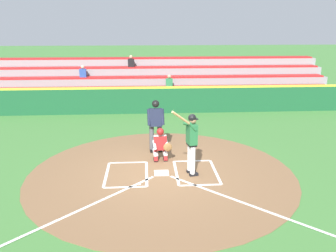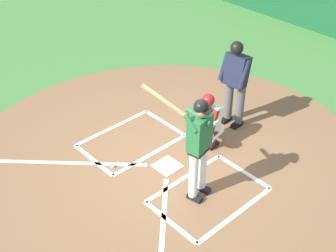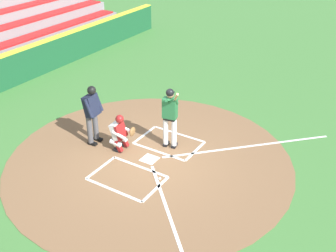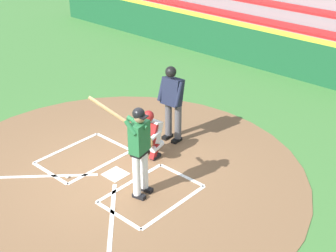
# 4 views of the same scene
# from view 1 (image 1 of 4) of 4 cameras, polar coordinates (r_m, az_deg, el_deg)

# --- Properties ---
(ground_plane) EXTENTS (120.00, 120.00, 0.00)m
(ground_plane) POSITION_cam_1_polar(r_m,az_deg,el_deg) (10.90, -1.05, -7.57)
(ground_plane) COLOR #427A38
(dirt_circle) EXTENTS (8.00, 8.00, 0.01)m
(dirt_circle) POSITION_cam_1_polar(r_m,az_deg,el_deg) (10.90, -1.05, -7.54)
(dirt_circle) COLOR brown
(dirt_circle) RESTS_ON ground
(home_plate_and_chalk) EXTENTS (7.93, 4.91, 0.01)m
(home_plate_and_chalk) POSITION_cam_1_polar(r_m,az_deg,el_deg) (10.10, -0.81, -9.52)
(home_plate_and_chalk) COLOR white
(home_plate_and_chalk) RESTS_ON dirt_circle
(batter) EXTENTS (0.85, 0.86, 2.13)m
(batter) POSITION_cam_1_polar(r_m,az_deg,el_deg) (10.44, 3.77, -2.22)
(batter) COLOR white
(batter) RESTS_ON ground
(catcher) EXTENTS (0.62, 0.61, 1.13)m
(catcher) POSITION_cam_1_polar(r_m,az_deg,el_deg) (11.63, -1.17, -2.87)
(catcher) COLOR black
(catcher) RESTS_ON ground
(plate_umpire) EXTENTS (0.60, 0.44, 1.86)m
(plate_umpire) POSITION_cam_1_polar(r_m,az_deg,el_deg) (12.32, -1.99, 0.61)
(plate_umpire) COLOR #4C4C51
(plate_umpire) RESTS_ON ground
(baseball) EXTENTS (0.07, 0.07, 0.07)m
(baseball) POSITION_cam_1_polar(r_m,az_deg,el_deg) (10.19, -4.50, -9.18)
(baseball) COLOR white
(baseball) RESTS_ON ground
(backstop_wall) EXTENTS (22.00, 0.36, 1.31)m
(backstop_wall) POSITION_cam_1_polar(r_m,az_deg,el_deg) (17.86, -2.18, 4.18)
(backstop_wall) COLOR #19512D
(backstop_wall) RESTS_ON ground
(bleacher_stand) EXTENTS (20.00, 4.25, 2.55)m
(bleacher_stand) POSITION_cam_1_polar(r_m,az_deg,el_deg) (21.03, -2.44, 6.59)
(bleacher_stand) COLOR gray
(bleacher_stand) RESTS_ON ground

